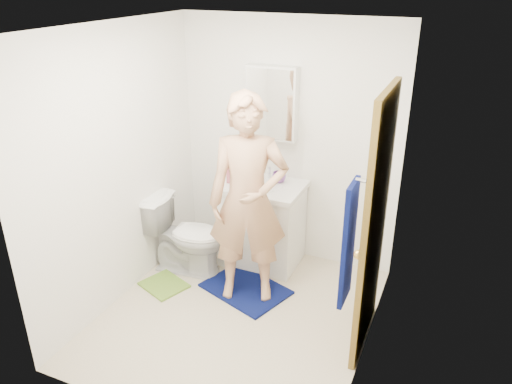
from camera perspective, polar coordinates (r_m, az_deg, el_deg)
floor at (r=4.48m, az=-2.17°, el=-13.94°), size 2.20×2.40×0.02m
ceiling at (r=3.55m, az=-2.81°, el=18.54°), size 2.20×2.40×0.02m
wall_back at (r=4.90m, az=3.71°, el=5.59°), size 2.20×0.02×2.40m
wall_front at (r=2.95m, az=-12.80°, el=-8.37°), size 2.20×0.02×2.40m
wall_left at (r=4.42m, az=-15.53°, el=2.64°), size 0.02×2.40×2.40m
wall_right at (r=3.56m, az=13.89°, el=-2.51°), size 0.02×2.40×2.40m
vanity_cabinet at (r=5.02m, az=0.70°, el=-3.88°), size 0.75×0.55×0.80m
countertop at (r=4.83m, az=0.72°, el=0.58°), size 0.79×0.59×0.05m
sink_basin at (r=4.82m, az=0.72°, el=0.74°), size 0.40×0.40×0.03m
faucet at (r=4.95m, az=1.53°, el=2.24°), size 0.03×0.03×0.12m
medicine_cabinet at (r=4.78m, az=1.83°, el=10.13°), size 0.50×0.12×0.70m
mirror_panel at (r=4.72m, az=1.55°, el=9.96°), size 0.46×0.01×0.66m
door at (r=3.78m, az=13.38°, el=-3.83°), size 0.05×0.80×2.05m
door_knob at (r=3.54m, az=11.62°, el=-7.04°), size 0.07×0.07×0.07m
towel at (r=3.05m, az=10.51°, el=-5.84°), size 0.03×0.24×0.80m
towel_hook at (r=2.86m, az=11.92°, el=1.33°), size 0.06×0.02×0.02m
toilet at (r=4.92m, az=-7.92°, el=-4.91°), size 0.79×0.50×0.78m
bath_mat at (r=4.77m, az=-1.18°, el=-11.00°), size 0.89×0.76×0.02m
green_rug at (r=4.90m, az=-10.47°, el=-10.40°), size 0.50×0.46×0.02m
soap_dispenser at (r=4.85m, az=-2.79°, el=2.25°), size 0.11×0.11×0.20m
toothbrush_cup at (r=4.86m, az=2.65°, el=1.68°), size 0.17×0.17×0.10m
man at (r=4.23m, az=-0.90°, el=-1.05°), size 0.79×0.66×1.87m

